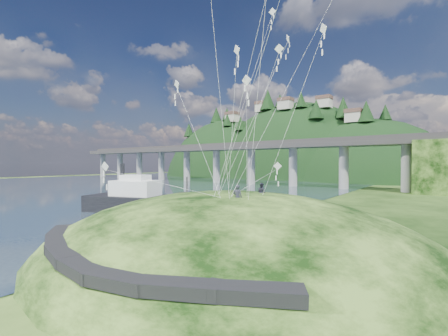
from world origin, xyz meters
The scene contains 10 objects.
ground centered at (0.00, 0.00, 0.00)m, with size 320.00×320.00×0.00m, color black.
water centered at (-72.00, 30.00, 0.01)m, with size 240.00×240.00×0.00m, color #32475C.
grass_hill centered at (8.00, 2.00, -1.50)m, with size 36.00×32.00×13.00m.
footpath centered at (7.46, -9.74, 2.08)m, with size 22.29×5.84×0.83m.
bridge centered at (-26.46, 70.07, 9.70)m, with size 160.00×11.00×15.00m.
far_ridge centered at (-43.58, 122.17, -7.44)m, with size 153.00×70.00×94.50m.
work_barge centered at (-13.09, 10.14, 1.87)m, with size 22.04×12.10×7.45m.
wooden_dock centered at (-3.56, 4.38, 0.41)m, with size 13.34×4.43×0.94m.
kite_flyers centered at (9.80, 2.23, 5.82)m, with size 1.16×4.93×1.97m.
kite_swarm centered at (10.76, 2.50, 17.98)m, with size 16.82×16.26×20.92m.
Camera 1 is at (22.86, -19.18, 7.55)m, focal length 24.00 mm.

